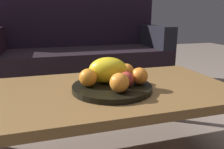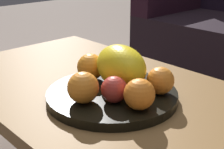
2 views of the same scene
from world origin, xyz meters
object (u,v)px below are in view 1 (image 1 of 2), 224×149
(couch, at_px, (81,58))
(orange_front, at_px, (119,83))
(coffee_table, at_px, (104,96))
(banana_bunch, at_px, (104,77))
(orange_back, at_px, (139,76))
(melon_large_front, at_px, (108,70))
(apple_front, at_px, (126,79))
(orange_right, at_px, (126,71))
(fruit_bowl, at_px, (112,87))
(orange_left, at_px, (88,78))

(couch, height_order, orange_front, couch)
(coffee_table, xyz_separation_m, banana_bunch, (0.01, 0.02, 0.09))
(couch, distance_m, orange_back, 1.33)
(melon_large_front, distance_m, apple_front, 0.11)
(orange_right, bearing_deg, melon_large_front, -157.89)
(melon_large_front, bearing_deg, fruit_bowl, -79.62)
(couch, height_order, melon_large_front, couch)
(apple_front, bearing_deg, orange_right, 69.69)
(orange_right, bearing_deg, orange_front, -117.96)
(orange_front, xyz_separation_m, orange_back, (0.12, 0.08, -0.00))
(couch, bearing_deg, orange_front, -92.28)
(couch, distance_m, fruit_bowl, 1.30)
(orange_right, height_order, orange_back, orange_back)
(melon_large_front, distance_m, banana_bunch, 0.04)
(orange_back, bearing_deg, orange_right, 102.05)
(melon_large_front, xyz_separation_m, orange_front, (0.01, -0.14, -0.02))
(couch, distance_m, orange_right, 1.22)
(orange_left, bearing_deg, couch, 82.63)
(fruit_bowl, xyz_separation_m, apple_front, (0.05, -0.04, 0.05))
(apple_front, bearing_deg, orange_front, -131.15)
(apple_front, bearing_deg, melon_large_front, 126.28)
(couch, distance_m, orange_front, 1.41)
(orange_left, xyz_separation_m, orange_right, (0.21, 0.07, -0.00))
(orange_front, relative_size, apple_front, 1.19)
(coffee_table, height_order, banana_bunch, banana_bunch)
(orange_right, xyz_separation_m, banana_bunch, (-0.13, -0.04, -0.01))
(fruit_bowl, bearing_deg, coffee_table, 133.51)
(fruit_bowl, bearing_deg, couch, 87.47)
(fruit_bowl, relative_size, banana_bunch, 2.41)
(orange_left, bearing_deg, orange_right, 19.32)
(melon_large_front, height_order, orange_right, melon_large_front)
(couch, height_order, orange_right, couch)
(couch, height_order, banana_bunch, couch)
(orange_left, distance_m, orange_right, 0.22)
(fruit_bowl, height_order, orange_front, orange_front)
(orange_front, bearing_deg, couch, 87.72)
(melon_large_front, distance_m, orange_front, 0.15)
(melon_large_front, bearing_deg, apple_front, -53.72)
(melon_large_front, height_order, banana_bunch, melon_large_front)
(couch, relative_size, orange_left, 20.79)
(couch, bearing_deg, coffee_table, -94.06)
(fruit_bowl, bearing_deg, apple_front, -38.21)
(coffee_table, height_order, apple_front, apple_front)
(fruit_bowl, relative_size, orange_back, 4.68)
(apple_front, bearing_deg, fruit_bowl, 141.79)
(orange_right, bearing_deg, coffee_table, -158.82)
(coffee_table, xyz_separation_m, orange_right, (0.13, 0.05, 0.10))
(melon_large_front, bearing_deg, banana_bunch, 150.92)
(orange_left, bearing_deg, orange_front, -46.28)
(fruit_bowl, height_order, orange_left, orange_left)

